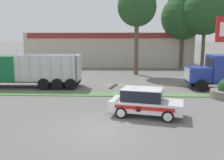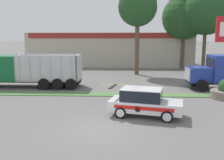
{
  "view_description": "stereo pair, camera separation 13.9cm",
  "coord_description": "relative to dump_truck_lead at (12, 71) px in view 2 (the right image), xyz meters",
  "views": [
    {
      "loc": [
        0.97,
        -12.2,
        4.66
      ],
      "look_at": [
        0.24,
        7.37,
        1.31
      ],
      "focal_mm": 40.0,
      "sensor_mm": 36.0,
      "label": 1
    },
    {
      "loc": [
        1.11,
        -12.19,
        4.66
      ],
      "look_at": [
        0.24,
        7.37,
        1.31
      ],
      "focal_mm": 40.0,
      "sensor_mm": 36.0,
      "label": 2
    }
  ],
  "objects": [
    {
      "name": "rally_car",
      "position": [
        11.83,
        -8.5,
        -0.69
      ],
      "size": [
        4.57,
        2.75,
        1.71
      ],
      "color": "white",
      "rests_on": "ground_plane"
    },
    {
      "name": "store_building_backdrop",
      "position": [
        8.37,
        21.5,
        1.14
      ],
      "size": [
        26.33,
        12.1,
        5.39
      ],
      "color": "#BCB29E",
      "rests_on": "ground_plane"
    },
    {
      "name": "centre_line_5",
      "position": [
        14.94,
        1.59,
        -1.55
      ],
      "size": [
        2.4,
        0.14,
        0.01
      ],
      "primitive_type": "cube",
      "color": "yellow",
      "rests_on": "ground_plane"
    },
    {
      "name": "ground_plane",
      "position": [
        9.43,
        -10.83,
        -1.56
      ],
      "size": [
        600.0,
        600.0,
        0.0
      ],
      "primitive_type": "plane",
      "color": "slate"
    },
    {
      "name": "dump_truck_lead",
      "position": [
        0.0,
        0.0,
        0.0
      ],
      "size": [
        11.21,
        2.84,
        3.27
      ],
      "color": "black",
      "rests_on": "ground_plane"
    },
    {
      "name": "centre_line_4",
      "position": [
        9.54,
        1.59,
        -1.55
      ],
      "size": [
        2.4,
        0.14,
        0.01
      ],
      "primitive_type": "cube",
      "color": "yellow",
      "rests_on": "ground_plane"
    },
    {
      "name": "centre_line_3",
      "position": [
        4.14,
        1.59,
        -1.55
      ],
      "size": [
        2.4,
        0.14,
        0.01
      ],
      "primitive_type": "cube",
      "color": "yellow",
      "rests_on": "ground_plane"
    },
    {
      "name": "centre_line_6",
      "position": [
        20.34,
        1.59,
        -1.55
      ],
      "size": [
        2.4,
        0.14,
        0.01
      ],
      "primitive_type": "cube",
      "color": "yellow",
      "rests_on": "ground_plane"
    },
    {
      "name": "grass_verge",
      "position": [
        9.43,
        -3.05,
        -1.53
      ],
      "size": [
        120.0,
        1.28,
        0.06
      ],
      "primitive_type": "cube",
      "color": "#517F42",
      "rests_on": "ground_plane"
    },
    {
      "name": "tree_behind_left",
      "position": [
        12.28,
        8.59,
        7.22
      ],
      "size": [
        4.78,
        4.78,
        11.94
      ],
      "color": "brown",
      "rests_on": "ground_plane"
    },
    {
      "name": "tree_behind_centre",
      "position": [
        19.54,
        15.37,
        6.69
      ],
      "size": [
        6.55,
        6.55,
        12.51
      ],
      "color": "brown",
      "rests_on": "ground_plane"
    },
    {
      "name": "centre_line_2",
      "position": [
        -1.26,
        1.59,
        -1.55
      ],
      "size": [
        2.4,
        0.14,
        0.01
      ],
      "primitive_type": "cube",
      "color": "yellow",
      "rests_on": "ground_plane"
    },
    {
      "name": "traffic_cone",
      "position": [
        12.18,
        -7.07,
        -1.26
      ],
      "size": [
        0.4,
        0.4,
        0.6
      ],
      "color": "black",
      "rests_on": "ground_plane"
    },
    {
      "name": "tree_behind_far_right",
      "position": [
        22.0,
        13.04,
        7.31
      ],
      "size": [
        6.52,
        6.52,
        13.12
      ],
      "color": "brown",
      "rests_on": "ground_plane"
    }
  ]
}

